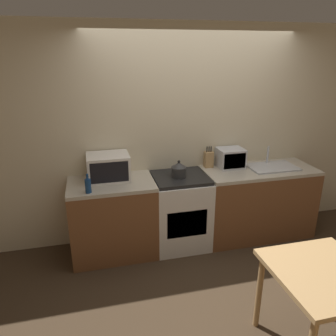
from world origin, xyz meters
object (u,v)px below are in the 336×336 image
Objects in this scene: kettle at (179,170)px; bottle at (88,186)px; microwave at (108,167)px; dining_table at (323,283)px; toaster_oven at (230,158)px; stove_range at (180,211)px.

bottle is at bearing -168.38° from kettle.
bottle is (-0.23, -0.33, -0.07)m from microwave.
kettle is 0.98× the size of bottle.
microwave reaches higher than kettle.
toaster_oven is at bearing 87.46° from dining_table.
microwave is at bearing -178.09° from toaster_oven.
dining_table is at bearing -42.71° from bottle.
microwave is at bearing 54.62° from bottle.
dining_table is at bearing -52.53° from microwave.
microwave is at bearing 171.57° from kettle.
kettle is at bearing 11.62° from bottle.
kettle is 1.05m from bottle.
microwave is 2.28× the size of bottle.
microwave is 2.38m from dining_table.
microwave is 0.60× the size of dining_table.
bottle is at bearing 137.29° from dining_table.
toaster_oven is 0.41× the size of dining_table.
stove_range is at bearing 29.50° from kettle.
dining_table is (1.42, -1.86, -0.40)m from microwave.
dining_table is (0.63, -1.74, -0.34)m from kettle.
stove_range is 1.87m from dining_table.
microwave is 1.51m from toaster_oven.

